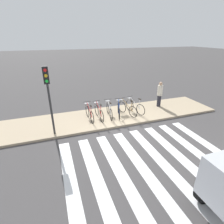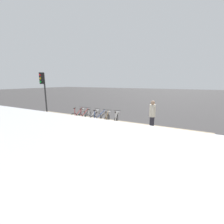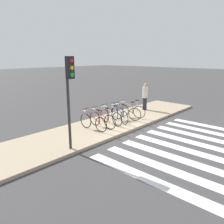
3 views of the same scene
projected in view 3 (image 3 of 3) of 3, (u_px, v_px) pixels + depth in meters
ground_plane at (134, 131)px, 10.50m from camera, size 120.00×120.00×0.00m
sidewalk at (112, 124)px, 11.42m from camera, size 13.51×2.87×0.12m
parked_bicycle_0 at (92, 120)px, 10.21m from camera, size 0.46×1.69×1.04m
parked_bicycle_1 at (101, 118)px, 10.59m from camera, size 0.46×1.69×1.04m
parked_bicycle_2 at (110, 115)px, 11.09m from camera, size 0.46×1.68×1.04m
parked_bicycle_3 at (118, 113)px, 11.46m from camera, size 0.65×1.61×1.04m
parked_bicycle_4 at (125, 112)px, 11.83m from camera, size 0.67×1.61×1.04m
parked_bicycle_5 at (129, 109)px, 12.33m from camera, size 0.67×1.61×1.04m
pedestrian at (145, 96)px, 13.97m from camera, size 0.34×0.34×1.71m
traffic_light at (69, 84)px, 7.53m from camera, size 0.24×0.40×3.36m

